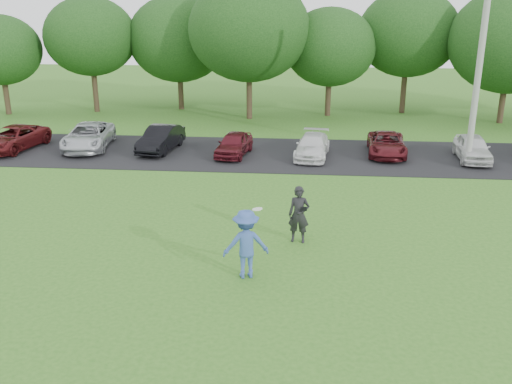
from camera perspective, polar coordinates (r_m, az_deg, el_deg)
ground at (r=16.07m, az=-1.09°, el=-8.47°), size 100.00×100.00×0.00m
parking_lot at (r=28.20m, az=1.68°, el=3.81°), size 32.00×6.50×0.03m
utility_pole at (r=27.14m, az=21.52°, el=12.36°), size 0.28×0.28×9.74m
frisbee_player at (r=15.67m, az=-1.00°, el=-5.20°), size 1.41×1.02×2.13m
camera_bystander at (r=17.95m, az=4.31°, el=-2.27°), size 0.71×0.50×1.83m
parked_cars at (r=28.08m, az=-0.26°, el=5.00°), size 28.63×5.21×1.25m
tree_row at (r=37.02m, az=5.10°, el=15.07°), size 42.39×9.85×8.64m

